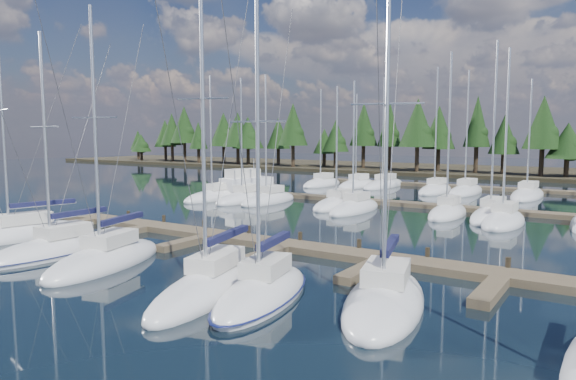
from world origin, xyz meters
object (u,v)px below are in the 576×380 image
Objects in this scene: front_sailboat_3 at (212,286)px; front_sailboat_5 at (385,301)px; front_sailboat_0 at (18,235)px; front_sailboat_4 at (263,293)px; main_dock at (285,248)px; front_sailboat_1 at (58,250)px; motor_yacht_left at (246,192)px; front_sailboat_2 at (106,260)px.

front_sailboat_3 is 1.04× the size of front_sailboat_5.
front_sailboat_0 is 20.87m from front_sailboat_4.
front_sailboat_1 reaches higher than main_dock.
front_sailboat_5 is (7.11, 2.25, -0.01)m from front_sailboat_3.
main_dock is 9.01m from front_sailboat_4.
front_sailboat_0 is at bearing 175.01° from front_sailboat_3.
front_sailboat_5 is at bearing -43.68° from motor_yacht_left.
front_sailboat_4 is (4.19, -7.98, 0.08)m from main_dock.
front_sailboat_0 is at bearing -85.70° from motor_yacht_left.
main_dock is 3.29× the size of front_sailboat_4.
front_sailboat_5 is at bearing 6.75° from front_sailboat_2.
motor_yacht_left is (-8.22, 28.01, 0.28)m from front_sailboat_1.
front_sailboat_5 is (8.85, -6.16, 0.09)m from main_dock.
front_sailboat_2 is (4.35, -0.04, 0.01)m from front_sailboat_1.
front_sailboat_2 is 7.86m from front_sailboat_3.
front_sailboat_0 reaches higher than front_sailboat_2.
front_sailboat_0 is at bearing 176.74° from front_sailboat_4.
front_sailboat_5 is at bearing 17.53° from front_sailboat_3.
front_sailboat_3 is (18.39, -1.60, 0.01)m from front_sailboat_0.
front_sailboat_2 is 15.06m from front_sailboat_5.
front_sailboat_2 is 30.74m from motor_yacht_left.
front_sailboat_3 is (1.74, -8.40, 0.09)m from main_dock.
front_sailboat_5 reaches higher than main_dock.
front_sailboat_4 reaches higher than front_sailboat_1.
main_dock is 13.09m from front_sailboat_1.
front_sailboat_2 is at bearing -173.25° from front_sailboat_5.
front_sailboat_4 is 5.01m from front_sailboat_5.
front_sailboat_5 is at bearing 21.40° from front_sailboat_4.
front_sailboat_2 is (10.54, -1.13, -0.01)m from front_sailboat_0.
front_sailboat_2 is 0.97× the size of front_sailboat_5.
front_sailboat_4 is 1.24× the size of motor_yacht_left.
front_sailboat_3 reaches higher than front_sailboat_4.
front_sailboat_1 is at bearing 177.60° from front_sailboat_3.
motor_yacht_left is (-2.02, 26.92, 0.26)m from front_sailboat_0.
motor_yacht_left is (-18.67, 20.12, 0.35)m from main_dock.
front_sailboat_2 is 1.30× the size of motor_yacht_left.
front_sailboat_4 reaches higher than motor_yacht_left.
motor_yacht_left is at bearing 114.13° from front_sailboat_2.
front_sailboat_1 is at bearing -10.00° from front_sailboat_0.
front_sailboat_2 is (-6.10, -7.93, 0.08)m from main_dock.
main_dock is at bearing 52.40° from front_sailboat_2.
front_sailboat_3 is at bearing -4.99° from front_sailboat_0.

